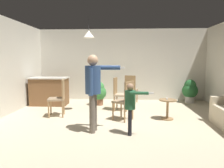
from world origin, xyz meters
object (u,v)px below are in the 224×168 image
Objects in this scene: dining_chair_by_counter at (119,92)px; kitchen_counter at (49,91)px; dining_chair_centre_back at (125,99)px; spare_remote_on_table at (167,99)px; dining_chair_near_wall at (59,96)px; potted_plant_by_wall at (99,92)px; side_table_by_couch at (167,107)px; potted_plant_corner at (190,90)px; person_adult at (94,85)px; person_child at (131,103)px; dining_chair_spare at (131,88)px.

kitchen_counter is at bearing -93.58° from dining_chair_by_counter.
dining_chair_centre_back reaches higher than spare_remote_on_table.
kitchen_counter is at bearing 18.07° from dining_chair_near_wall.
side_table_by_couch is at bearing -39.88° from potted_plant_by_wall.
potted_plant_corner reaches higher than spare_remote_on_table.
dining_chair_by_counter reaches higher than spare_remote_on_table.
potted_plant_corner is at bearing 127.43° from dining_chair_by_counter.
person_adult is at bearing -148.83° from spare_remote_on_table.
person_child is 8.13× the size of spare_remote_on_table.
dining_chair_near_wall reaches higher than kitchen_counter.
dining_chair_spare is 1.15m from potted_plant_by_wall.
dining_chair_near_wall is 2.70m from dining_chair_spare.
dining_chair_centre_back is 1.09m from spare_remote_on_table.
potted_plant_corner is at bearing 9.92° from potted_plant_by_wall.
person_child is at bearing -123.57° from potted_plant_corner.
dining_chair_centre_back is at bearing -110.53° from dining_chair_near_wall.
dining_chair_spare is at bearing -58.66° from dining_chair_near_wall.
side_table_by_couch is 2.15m from person_adult.
side_table_by_couch is 0.49× the size of person_child.
potted_plant_by_wall is at bearing -169.51° from person_adult.
potted_plant_corner is at bearing 60.42° from side_table_by_couch.
dining_chair_by_counter is (2.39, -0.61, 0.07)m from kitchen_counter.
dining_chair_near_wall reaches higher than side_table_by_couch.
kitchen_counter is at bearing 91.10° from dining_chair_centre_back.
dining_chair_by_counter is 1.00× the size of dining_chair_centre_back.
potted_plant_corner is 3.28m from potted_plant_by_wall.
dining_chair_centre_back is at bearing -172.32° from person_child.
person_child is at bearing 18.30° from dining_chair_by_counter.
dining_chair_near_wall is 4.62m from potted_plant_corner.
potted_plant_corner is (1.26, 2.22, 0.13)m from side_table_by_couch.
side_table_by_couch is 0.62× the size of potted_plant_corner.
dining_chair_by_counter is 1.00× the size of dining_chair_near_wall.
person_adult is at bearing -92.13° from dining_chair_spare.
dining_chair_by_counter is 7.69× the size of spare_remote_on_table.
kitchen_counter is 3.26m from person_adult.
side_table_by_couch is at bearing -119.58° from potted_plant_corner.
dining_chair_near_wall is at bearing 177.33° from spare_remote_on_table.
potted_plant_corner is (2.53, 1.26, -0.08)m from dining_chair_by_counter.
potted_plant_by_wall is at bearing -170.08° from potted_plant_corner.
dining_chair_near_wall is 1.75m from potted_plant_by_wall.
person_adult is 4.46m from potted_plant_corner.
kitchen_counter is 1.26× the size of dining_chair_near_wall.
person_adult is 2.75m from potted_plant_by_wall.
potted_plant_corner is at bearing 7.52° from kitchen_counter.
dining_chair_centre_back is at bearing -81.40° from dining_chair_spare.
person_adult is 1.63× the size of dining_chair_centre_back.
dining_chair_centre_back reaches higher than side_table_by_couch.
potted_plant_corner is (2.13, 0.25, -0.08)m from dining_chair_spare.
dining_chair_near_wall is at bearing -153.57° from potted_plant_corner.
kitchen_counter is 4.95m from potted_plant_corner.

